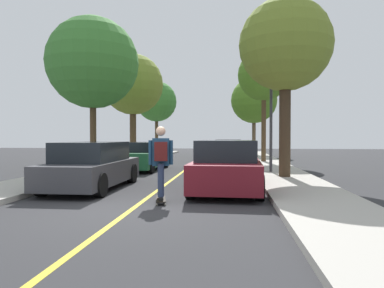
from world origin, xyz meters
name	(u,v)px	position (x,y,z in m)	size (l,w,h in m)	color
ground	(133,208)	(0.00, 0.00, 0.00)	(80.00, 80.00, 0.00)	#2D2D30
sidewalk_right	(329,209)	(4.16, 0.00, 0.07)	(2.13, 56.00, 0.14)	#ADA89E
center_line	(166,184)	(0.00, 4.00, 0.00)	(0.12, 39.20, 0.01)	gold
parked_car_left_nearest	(93,166)	(-2.04, 2.77, 0.69)	(1.83, 4.37, 1.42)	#38383D
parked_car_left_near	(142,156)	(-2.04, 8.82, 0.66)	(1.95, 4.42, 1.33)	#1E5B33
parked_car_right_nearest	(227,167)	(2.04, 2.75, 0.71)	(2.07, 4.48, 1.47)	maroon
parked_car_right_near	(228,156)	(2.04, 8.43, 0.69)	(1.88, 4.56, 1.43)	#B7B7BC
parked_car_right_far	(229,151)	(2.04, 14.91, 0.70)	(1.92, 4.54, 1.41)	#BCAD89
parked_car_right_farthest	(229,148)	(2.04, 21.39, 0.67)	(1.97, 4.04, 1.34)	#B7B7BC
street_tree_left_nearest	(93,63)	(-4.08, 7.91, 4.92)	(4.13, 4.13, 6.86)	#4C3823
street_tree_left_near	(133,85)	(-4.08, 14.52, 4.91)	(3.88, 3.88, 6.74)	#4C3823
street_tree_left_far	(157,102)	(-4.08, 21.81, 4.56)	(3.41, 3.41, 6.14)	#4C3823
street_tree_right_nearest	(285,46)	(4.08, 5.47, 4.84)	(3.32, 3.32, 6.41)	#3D2D1E
street_tree_right_near	(264,75)	(4.08, 13.48, 5.19)	(3.04, 3.04, 6.60)	#4C3823
street_tree_right_far	(254,100)	(4.08, 21.92, 4.59)	(3.78, 3.78, 6.35)	brown
streetlamp	(271,89)	(3.79, 7.22, 3.55)	(0.36, 0.24, 6.00)	#38383D
skateboard	(161,199)	(0.48, 0.72, 0.09)	(0.38, 0.87, 0.10)	black
skateboarder	(161,158)	(0.48, 0.69, 1.07)	(0.59, 0.71, 1.72)	black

